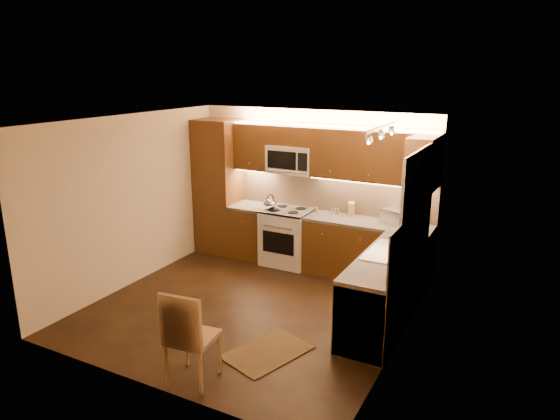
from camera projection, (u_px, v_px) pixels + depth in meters
The scene contains 37 objects.
floor at pixel (251, 307), 6.86m from camera, with size 4.00×4.00×0.01m, color black.
ceiling at pixel (248, 121), 6.19m from camera, with size 4.00×4.00×0.01m, color beige.
wall_back at pixel (313, 188), 8.23m from camera, with size 4.00×0.01×2.50m, color beige.
wall_front at pixel (142, 272), 4.82m from camera, with size 4.00×0.01×2.50m, color beige.
wall_left at pixel (133, 201), 7.42m from camera, with size 0.01×4.00×2.50m, color beige.
wall_right at pixel (404, 243), 5.63m from camera, with size 0.01×4.00×2.50m, color beige.
pantry at pixel (219, 187), 8.74m from camera, with size 0.70×0.60×2.30m, color #3E220D.
base_cab_back_left at pixel (252, 232), 8.64m from camera, with size 0.62×0.60×0.86m, color #3E220D.
counter_back_left at pixel (252, 206), 8.52m from camera, with size 0.62×0.60×0.04m, color #393734.
base_cab_back_right at pixel (367, 251), 7.73m from camera, with size 1.92×0.60×0.86m, color #3E220D.
counter_back_right at pixel (368, 223), 7.61m from camera, with size 1.92×0.60×0.04m, color #393734.
base_cab_right at pixel (384, 292), 6.33m from camera, with size 0.60×2.00×0.86m, color #3E220D.
counter_right at pixel (386, 258), 6.21m from camera, with size 0.60×2.00×0.04m, color #393734.
dishwasher at pixel (366, 315), 5.73m from camera, with size 0.58×0.60×0.84m, color silver.
backsplash_back at pixel (333, 193), 8.08m from camera, with size 3.30×0.02×0.60m, color tan.
backsplash_right at pixel (412, 237), 5.99m from camera, with size 0.02×2.00×0.60m, color tan.
upper_cab_back_left at pixel (255, 146), 8.36m from camera, with size 0.62×0.35×0.75m, color #3E220D.
upper_cab_back_right at pixel (374, 156), 7.45m from camera, with size 1.92×0.35×0.75m, color #3E220D.
upper_cab_bridge at pixel (292, 136), 7.99m from camera, with size 0.76×0.35×0.31m, color #3E220D.
upper_cab_right_corner at pixel (421, 165), 6.74m from camera, with size 0.35×0.50×0.75m, color #3E220D.
stove at pixel (287, 237), 8.30m from camera, with size 0.76×0.65×0.92m, color silver, non-canonical shape.
microwave at pixel (292, 159), 8.08m from camera, with size 0.76×0.38×0.44m, color silver, non-canonical shape.
window_frame at pixel (417, 201), 6.02m from camera, with size 0.03×1.44×1.24m, color silver.
window_blinds at pixel (415, 201), 6.02m from camera, with size 0.02×1.36×1.16m, color silver.
sink at pixel (390, 247), 6.31m from camera, with size 0.52×0.86×0.15m, color silver, non-canonical shape.
faucet at pixel (405, 243), 6.21m from camera, with size 0.20×0.04×0.30m, color silver, non-canonical shape.
track_light_bar at pixel (381, 127), 5.85m from camera, with size 0.04×1.20×0.03m, color silver.
kettle at pixel (270, 202), 8.16m from camera, with size 0.22×0.22×0.25m, color silver, non-canonical shape.
toaster_oven at pixel (395, 216), 7.51m from camera, with size 0.35×0.26×0.21m, color silver.
knife_block at pixel (351, 209), 7.89m from camera, with size 0.10×0.15×0.21m, color olive.
spice_jar_a at pixel (332, 211), 7.97m from camera, with size 0.04×0.04×0.10m, color silver.
spice_jar_b at pixel (316, 209), 8.10m from camera, with size 0.04×0.04×0.08m, color olive.
spice_jar_c at pixel (335, 210), 8.06m from camera, with size 0.04×0.04×0.09m, color silver.
spice_jar_d at pixel (338, 212), 7.96m from camera, with size 0.04×0.04×0.09m, color olive.
soap_bottle at pixel (420, 236), 6.69m from camera, with size 0.08×0.08×0.17m, color silver.
rug at pixel (267, 352), 5.76m from camera, with size 0.62×0.94×0.01m, color black.
dining_chair at pixel (192, 335), 5.13m from camera, with size 0.46×0.46×1.03m, color olive, non-canonical shape.
Camera 1 is at (3.24, -5.36, 3.12)m, focal length 32.55 mm.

